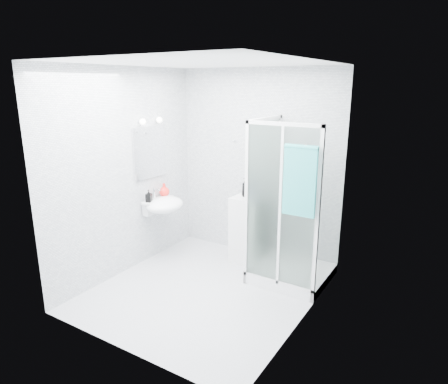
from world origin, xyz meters
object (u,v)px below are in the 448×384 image
Objects in this scene: soap_dispenser_black at (149,196)px; shampoo_bottle_a at (245,187)px; storage_cabinet at (247,229)px; soap_dispenser_orange at (164,190)px; shower_enclosure at (284,246)px; wall_basin at (163,205)px; shampoo_bottle_b at (250,189)px; hand_towel at (300,179)px.

shampoo_bottle_a is at bearing 34.82° from soap_dispenser_black.
storage_cabinet is 1.28m from soap_dispenser_orange.
shower_enclosure is 12.07× the size of soap_dispenser_black.
shampoo_bottle_a reaches higher than wall_basin.
shampoo_bottle_b is at bearing -14.57° from storage_cabinet.
storage_cabinet is at bearing 29.27° from wall_basin.
shower_enclosure is 11.00× the size of soap_dispenser_orange.
shower_enclosure is 1.85m from soap_dispenser_orange.
hand_towel reaches higher than soap_dispenser_orange.
shampoo_bottle_b is 1.37× the size of soap_dispenser_orange.
shampoo_bottle_a is (-1.01, 0.66, -0.37)m from hand_towel.
shampoo_bottle_b is at bearing 145.49° from hand_towel.
storage_cabinet is 0.59m from shampoo_bottle_b.
shampoo_bottle_b is (0.05, -0.01, 0.58)m from storage_cabinet.
shampoo_bottle_b reaches higher than soap_dispenser_orange.
shower_enclosure is 3.57× the size of wall_basin.
hand_towel is at bearing -6.99° from soap_dispenser_orange.
soap_dispenser_orange is (-1.07, -0.41, -0.09)m from shampoo_bottle_a.
shampoo_bottle_a is at bearing 31.05° from wall_basin.
soap_dispenser_orange is at bearing -162.18° from shampoo_bottle_b.
soap_dispenser_black is (-1.06, -0.74, -0.10)m from shampoo_bottle_a.
hand_towel is at bearing -2.48° from wall_basin.
shampoo_bottle_a is 1.30m from soap_dispenser_black.
shampoo_bottle_a is 0.10m from shampoo_bottle_b.
soap_dispenser_orange reaches higher than wall_basin.
shampoo_bottle_b is (1.05, 0.55, 0.25)m from wall_basin.
wall_basin is at bearing -152.55° from shampoo_bottle_b.
hand_towel is (0.31, -0.40, 0.97)m from shower_enclosure.
soap_dispenser_orange is (-2.08, 0.26, -0.47)m from hand_towel.
shampoo_bottle_a is (-0.70, 0.26, 0.60)m from shower_enclosure.
soap_dispenser_black is (-2.07, -0.08, -0.47)m from hand_towel.
shower_enclosure is 7.78× the size of shampoo_bottle_a.
wall_basin is 0.61× the size of storage_cabinet.
shower_enclosure is at bearing -20.70° from shampoo_bottle_b.
shower_enclosure is at bearing 127.76° from hand_towel.
hand_towel is 1.17m from shampoo_bottle_b.
soap_dispenser_orange is at bearing -159.21° from storage_cabinet.
shower_enclosure is at bearing -20.34° from shampoo_bottle_a.
shampoo_bottle_a is at bearing 20.69° from soap_dispenser_orange.
soap_dispenser_orange is at bearing -175.29° from shower_enclosure.
shower_enclosure is at bearing 15.21° from soap_dispenser_black.
shower_enclosure reaches higher than shampoo_bottle_a.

